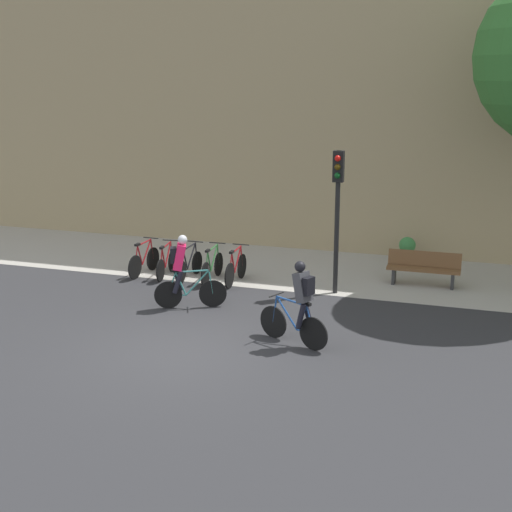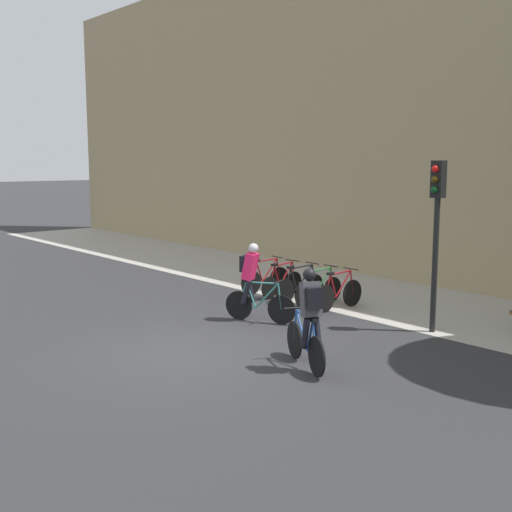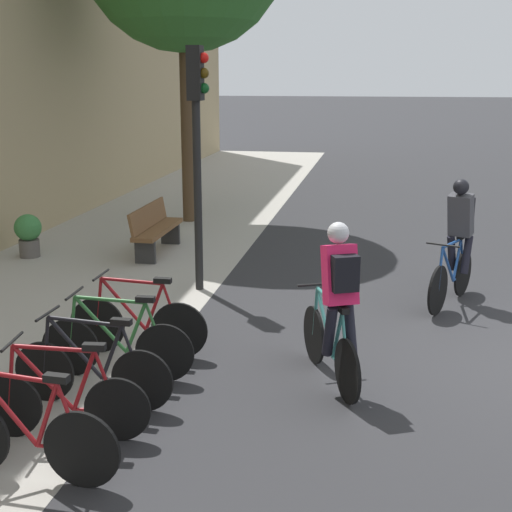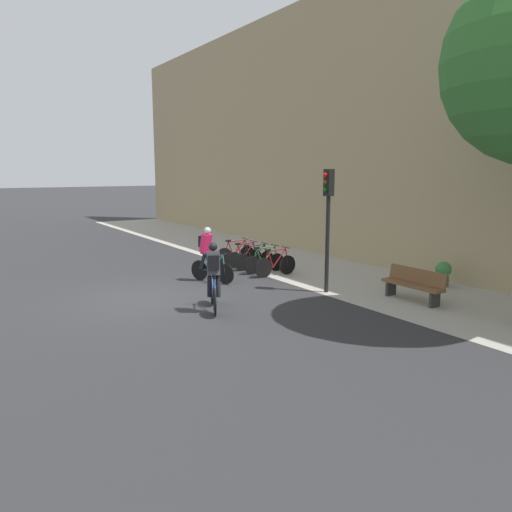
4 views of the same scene
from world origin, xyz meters
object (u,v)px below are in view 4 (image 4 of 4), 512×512
parked_bike_4 (276,265)px  bench (414,284)px  traffic_light_pole (328,208)px  parked_bike_0 (236,254)px  cyclist_grey (213,275)px  parked_bike_1 (245,257)px  cyclist_pink (208,253)px  parked_bike_3 (265,262)px  parked_bike_2 (254,259)px  potted_plant (443,273)px

parked_bike_4 → bench: 4.91m
traffic_light_pole → parked_bike_0: bearing=179.4°
parked_bike_4 → bench: size_ratio=0.89×
cyclist_grey → parked_bike_1: 6.11m
cyclist_pink → parked_bike_1: (-1.51, 2.32, -0.57)m
cyclist_pink → traffic_light_pole: bearing=35.5°
cyclist_pink → parked_bike_3: cyclist_pink is taller
cyclist_grey → parked_bike_2: bearing=136.9°
parked_bike_1 → potted_plant: 7.00m
traffic_light_pole → parked_bike_1: bearing=179.4°
cyclist_grey → bench: size_ratio=0.95×
parked_bike_1 → parked_bike_3: 1.34m
cyclist_grey → potted_plant: (1.34, 7.28, -0.51)m
cyclist_grey → parked_bike_3: cyclist_grey is taller
parked_bike_1 → parked_bike_0: bearing=179.9°
parked_bike_1 → parked_bike_3: parked_bike_3 is taller
cyclist_pink → parked_bike_3: (-0.17, 2.32, -0.55)m
parked_bike_3 → potted_plant: 5.87m
parked_bike_1 → potted_plant: parked_bike_1 is taller
parked_bike_0 → parked_bike_3: parked_bike_0 is taller
bench → parked_bike_2: bearing=-167.8°
bench → cyclist_pink: bearing=-145.2°
cyclist_grey → parked_bike_3: (-3.40, 3.81, -0.55)m
parked_bike_2 → traffic_light_pole: traffic_light_pole is taller
cyclist_pink → potted_plant: cyclist_pink is taller
parked_bike_2 → bench: parked_bike_2 is taller
parked_bike_0 → parked_bike_1: size_ratio=1.02×
bench → parked_bike_4: bearing=-164.4°
parked_bike_3 → parked_bike_1: bearing=180.0°
parked_bike_0 → potted_plant: size_ratio=2.08×
parked_bike_2 → parked_bike_4: size_ratio=1.00×
parked_bike_3 → potted_plant: size_ratio=2.17×
parked_bike_1 → parked_bike_2: size_ratio=0.96×
cyclist_grey → parked_bike_1: bearing=141.2°
parked_bike_3 → bench: 5.56m
cyclist_pink → parked_bike_2: bearing=110.0°
cyclist_grey → parked_bike_3: size_ratio=1.06×
parked_bike_4 → cyclist_pink: bearing=-102.1°
parked_bike_0 → bench: (7.42, 1.32, 0.08)m
traffic_light_pole → cyclist_pink: bearing=-144.5°
parked_bike_0 → parked_bike_2: bearing=-0.1°
parked_bike_1 → traffic_light_pole: traffic_light_pole is taller
cyclist_grey → potted_plant: size_ratio=2.29×
parked_bike_1 → parked_bike_2: bearing=-0.0°
parked_bike_4 → potted_plant: 5.34m
cyclist_grey → traffic_light_pole: bearing=90.8°
parked_bike_2 → bench: (6.07, 1.32, 0.09)m
parked_bike_4 → traffic_light_pole: size_ratio=0.46×
traffic_light_pole → bench: (2.05, 1.37, -2.01)m
parked_bike_1 → bench: 6.87m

